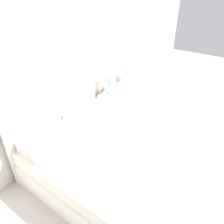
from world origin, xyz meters
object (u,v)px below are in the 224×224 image
(table_lamp, at_px, (110,80))
(teacup, at_px, (121,92))
(bed, at_px, (110,163))
(nightstand, at_px, (116,109))
(flower_vase, at_px, (117,80))

(table_lamp, xyz_separation_m, teacup, (0.11, -0.13, -0.21))
(bed, height_order, teacup, bed)
(table_lamp, bearing_deg, nightstand, -56.23)
(nightstand, relative_size, flower_vase, 2.04)
(nightstand, distance_m, table_lamp, 0.53)
(table_lamp, xyz_separation_m, flower_vase, (0.19, -0.01, -0.06))
(table_lamp, bearing_deg, bed, -142.84)
(nightstand, xyz_separation_m, table_lamp, (-0.06, 0.09, 0.52))
(nightstand, bearing_deg, table_lamp, 123.77)
(bed, distance_m, nightstand, 1.25)
(flower_vase, bearing_deg, nightstand, -151.18)
(nightstand, bearing_deg, bed, -147.60)
(nightstand, distance_m, teacup, 0.32)
(nightstand, xyz_separation_m, flower_vase, (0.13, 0.07, 0.46))
(nightstand, xyz_separation_m, teacup, (0.06, -0.05, 0.31))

